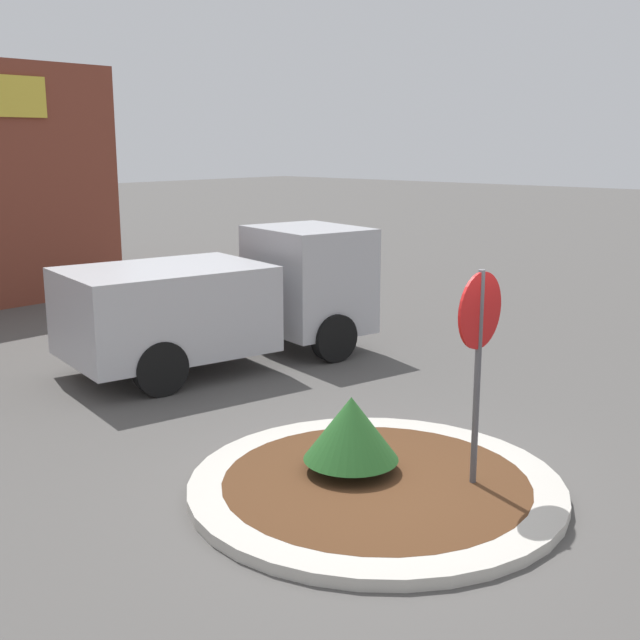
{
  "coord_description": "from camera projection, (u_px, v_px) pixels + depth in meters",
  "views": [
    {
      "loc": [
        -6.48,
        -4.97,
        3.72
      ],
      "look_at": [
        1.5,
        2.16,
        1.35
      ],
      "focal_mm": 45.0,
      "sensor_mm": 36.0,
      "label": 1
    }
  ],
  "objects": [
    {
      "name": "island_shrub",
      "position": [
        351.0,
        428.0,
        8.87
      ],
      "size": [
        1.07,
        1.07,
        0.86
      ],
      "color": "brown",
      "rests_on": "traffic_island"
    },
    {
      "name": "stop_sign",
      "position": [
        479.0,
        339.0,
        8.34
      ],
      "size": [
        0.81,
        0.07,
        2.45
      ],
      "color": "#4C4C51",
      "rests_on": "ground_plane"
    },
    {
      "name": "traffic_island",
      "position": [
        376.0,
        485.0,
        8.74
      ],
      "size": [
        4.09,
        4.09,
        0.13
      ],
      "color": "#BCB7AD",
      "rests_on": "ground_plane"
    },
    {
      "name": "utility_truck",
      "position": [
        227.0,
        298.0,
        13.6
      ],
      "size": [
        5.59,
        3.17,
        2.24
      ],
      "rotation": [
        0.0,
        0.0,
        -0.21
      ],
      "color": "#B2B2B7",
      "rests_on": "ground_plane"
    },
    {
      "name": "ground_plane",
      "position": [
        376.0,
        491.0,
        8.75
      ],
      "size": [
        120.0,
        120.0,
        0.0
      ],
      "primitive_type": "plane",
      "color": "#514F4C"
    }
  ]
}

